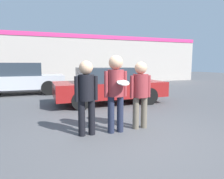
# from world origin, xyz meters

# --- Properties ---
(ground_plane) EXTENTS (56.00, 56.00, 0.00)m
(ground_plane) POSITION_xyz_m (0.00, 0.00, 0.00)
(ground_plane) COLOR #4C4C4F
(storefront_building) EXTENTS (24.00, 0.22, 3.81)m
(storefront_building) POSITION_xyz_m (0.00, 11.59, 1.94)
(storefront_building) COLOR #B2A89E
(storefront_building) RESTS_ON ground
(person_left) EXTENTS (0.50, 0.33, 1.61)m
(person_left) POSITION_xyz_m (-0.81, 0.15, 0.95)
(person_left) COLOR black
(person_left) RESTS_ON ground
(person_middle_with_frisbee) EXTENTS (0.53, 0.57, 1.73)m
(person_middle_with_frisbee) POSITION_xyz_m (-0.16, 0.11, 1.04)
(person_middle_with_frisbee) COLOR #1E2338
(person_middle_with_frisbee) RESTS_ON ground
(person_right) EXTENTS (0.54, 0.37, 1.59)m
(person_right) POSITION_xyz_m (0.50, 0.18, 0.94)
(person_right) COLOR #665B4C
(person_right) RESTS_ON ground
(parked_car_near) EXTENTS (4.25, 1.90, 1.40)m
(parked_car_near) POSITION_xyz_m (0.82, 3.43, 0.71)
(parked_car_near) COLOR maroon
(parked_car_near) RESTS_ON ground
(parked_car_far) EXTENTS (4.22, 1.88, 1.60)m
(parked_car_far) POSITION_xyz_m (-2.69, 7.19, 0.80)
(parked_car_far) COLOR #B7BABF
(parked_car_far) RESTS_ON ground
(shrub) EXTENTS (0.95, 0.95, 0.95)m
(shrub) POSITION_xyz_m (3.27, 10.93, 0.48)
(shrub) COLOR #2D6B33
(shrub) RESTS_ON ground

